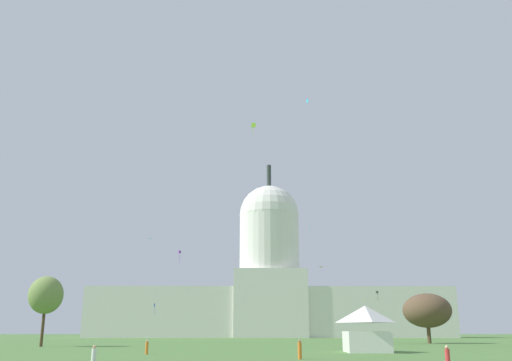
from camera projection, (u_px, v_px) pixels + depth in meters
The scene contains 18 objects.
capitol_building at pixel (270, 290), 213.83m from camera, with size 137.23×26.09×68.57m.
event_tent at pixel (366, 328), 69.00m from camera, with size 5.79×7.55×5.66m.
tree_east_far at pixel (427, 311), 116.94m from camera, with size 13.36×13.19×10.31m.
tree_west_far at pixel (46, 295), 94.30m from camera, with size 8.15×8.00×11.70m.
person_maroon_front_center at pixel (379, 343), 80.78m from camera, with size 0.46×0.46×1.67m.
person_white_near_tree_west at pixel (94, 357), 40.06m from camera, with size 0.50×0.50×1.58m.
person_orange_front_left at pixel (300, 350), 51.82m from camera, with size 0.50×0.50×1.78m.
person_orange_back_right at pixel (147, 348), 62.59m from camera, with size 0.46×0.46×1.60m.
person_red_front_right at pixel (448, 358), 37.80m from camera, with size 0.47×0.47×1.64m.
kite_cyan_high at pixel (307, 101), 128.23m from camera, with size 0.39×0.94×1.04m.
kite_white_high at pixel (309, 225), 188.94m from camera, with size 1.08×1.22×3.48m.
kite_black_low at pixel (377, 292), 170.73m from camera, with size 0.88×0.87×2.87m.
kite_lime_high at pixel (253, 126), 127.19m from camera, with size 1.17×0.24×2.90m.
kite_blue_low at pixel (154, 307), 172.58m from camera, with size 0.48×0.65×3.39m.
kite_gold_low at pixel (367, 300), 153.16m from camera, with size 0.80×1.48×0.25m.
kite_violet_mid at pixel (180, 252), 179.99m from camera, with size 1.07×1.05×3.97m.
kite_turquoise_mid at pixel (152, 241), 142.38m from camera, with size 1.17×1.56×0.39m.
kite_orange_low at pixel (318, 269), 105.64m from camera, with size 0.95×1.25×0.23m.
Camera 1 is at (-4.05, -24.16, 2.62)m, focal length 38.59 mm.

